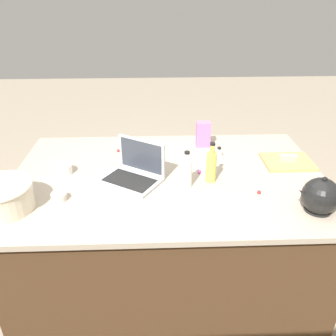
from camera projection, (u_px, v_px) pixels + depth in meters
ground_plane at (168, 288)px, 2.42m from camera, size 12.00×12.00×0.00m
island_counter at (168, 237)px, 2.20m from camera, size 1.79×1.16×0.90m
laptop at (134, 172)px, 1.93m from camera, size 0.38×0.36×0.22m
mixing_bowl_large at (1, 196)px, 1.67m from camera, size 0.31×0.31×0.13m
bottle_oil at (211, 166)px, 1.89m from camera, size 0.06×0.06×0.23m
bottle_vinegar at (187, 173)px, 1.85m from camera, size 0.06×0.06×0.21m
kettle at (320, 196)px, 1.65m from camera, size 0.21×0.18×0.20m
cutting_board at (288, 162)px, 2.12m from camera, size 0.29×0.24×0.02m
butter_stick_left at (288, 158)px, 2.11m from camera, size 0.11×0.04×0.04m
ramekin_small at (62, 169)px, 2.00m from camera, size 0.11×0.11×0.05m
ramekin_medium at (59, 197)px, 1.76m from camera, size 0.08×0.08×0.04m
kitchen_timer at (219, 153)px, 2.17m from camera, size 0.07×0.07×0.08m
candy_bag at (203, 134)px, 2.31m from camera, size 0.09×0.06×0.17m
candy_0 at (123, 155)px, 2.21m from camera, size 0.01×0.01×0.01m
candy_1 at (259, 192)px, 1.81m from camera, size 0.02×0.02×0.02m
candy_2 at (148, 170)px, 2.03m from camera, size 0.02×0.02×0.02m
candy_3 at (118, 151)px, 2.26m from camera, size 0.02×0.02×0.02m
candy_4 at (200, 172)px, 2.01m from camera, size 0.02×0.02×0.02m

